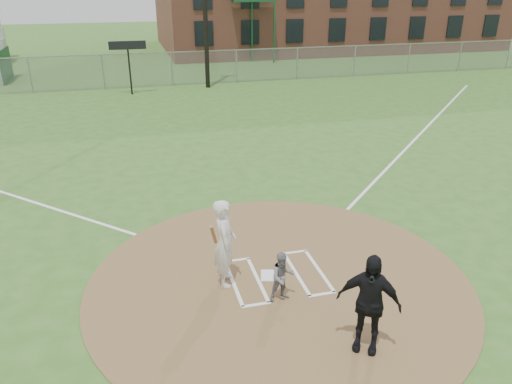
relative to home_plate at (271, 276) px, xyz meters
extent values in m
plane|color=#326020|center=(0.13, -0.19, -0.04)|extent=(140.00, 140.00, 0.00)
cylinder|color=brown|center=(0.13, -0.19, -0.03)|extent=(8.40, 8.40, 0.02)
cube|color=white|center=(0.00, 0.00, 0.00)|extent=(0.56, 0.56, 0.03)
cube|color=white|center=(9.13, 8.81, -0.03)|extent=(17.04, 17.04, 0.01)
imported|color=slate|center=(-0.02, -0.87, 0.52)|extent=(0.56, 0.46, 1.08)
imported|color=black|center=(0.98, -2.64, 0.94)|extent=(1.19, 1.02, 1.91)
cube|color=white|center=(-0.87, -0.04, -0.01)|extent=(0.08, 1.80, 0.01)
cube|color=white|center=(-0.32, -0.04, -0.01)|extent=(0.08, 1.80, 0.01)
cube|color=white|center=(-0.59, 0.86, -0.01)|extent=(0.62, 0.08, 0.01)
cube|color=white|center=(-0.59, -0.94, -0.01)|extent=(0.62, 0.08, 0.01)
cube|color=white|center=(1.13, -0.04, -0.01)|extent=(0.08, 1.80, 0.01)
cube|color=white|center=(0.58, -0.04, -0.01)|extent=(0.08, 1.80, 0.01)
cube|color=white|center=(0.85, 0.86, -0.01)|extent=(0.62, 0.08, 0.01)
cube|color=white|center=(0.85, -0.94, -0.01)|extent=(0.62, 0.08, 0.01)
imported|color=silver|center=(-1.02, 0.03, 0.97)|extent=(0.59, 0.79, 1.97)
cylinder|color=brown|center=(-1.32, -0.37, 1.41)|extent=(0.25, 0.59, 0.70)
cube|color=slate|center=(0.13, 21.81, 0.96)|extent=(56.00, 0.03, 2.00)
cube|color=gray|center=(0.13, 21.81, 1.96)|extent=(56.00, 0.06, 0.06)
cube|color=gray|center=(0.13, 21.81, 0.96)|extent=(56.08, 0.08, 2.00)
cube|color=#194728|center=(-9.87, 26.01, 0.96)|extent=(0.08, 3.20, 2.00)
cube|color=#194728|center=(7.13, 29.15, 4.46)|extent=(3.20, 1.00, 0.15)
cube|color=#194728|center=(7.13, 29.65, 2.21)|extent=(0.12, 0.12, 4.50)
cube|color=#194728|center=(8.63, 28.70, 2.21)|extent=(0.12, 0.12, 4.50)
cylinder|color=black|center=(-2.37, 20.01, 1.26)|extent=(0.10, 0.10, 2.60)
cube|color=black|center=(-2.37, 20.01, 2.66)|extent=(2.00, 0.10, 0.45)
camera|label=1|loc=(-2.74, -9.07, 6.15)|focal=35.00mm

